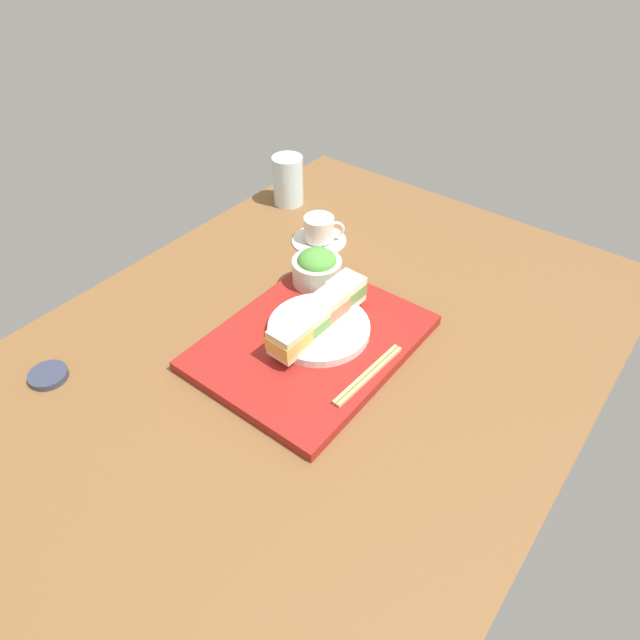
{
  "coord_description": "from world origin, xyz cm",
  "views": [
    {
      "loc": [
        -61.23,
        -50.16,
        76.8
      ],
      "look_at": [
        3.66,
        -0.02,
        5.0
      ],
      "focal_mm": 31.76,
      "sensor_mm": 36.0,
      "label": 1
    }
  ],
  "objects_px": {
    "sandwich_nearmost": "(290,340)",
    "sandwich_inner_near": "(310,323)",
    "sandwich_plate": "(320,329)",
    "chopsticks_pair": "(369,375)",
    "small_sauce_dish": "(48,375)",
    "sandwich_inner_far": "(329,307)",
    "sandwich_farmost": "(347,292)",
    "drinking_glass": "(288,180)",
    "coffee_cup": "(319,231)",
    "salad_bowl": "(317,268)"
  },
  "relations": [
    {
      "from": "sandwich_inner_far",
      "to": "chopsticks_pair",
      "type": "bearing_deg",
      "value": -116.06
    },
    {
      "from": "chopsticks_pair",
      "to": "coffee_cup",
      "type": "height_order",
      "value": "coffee_cup"
    },
    {
      "from": "sandwich_nearmost",
      "to": "coffee_cup",
      "type": "xyz_separation_m",
      "value": [
        0.37,
        0.22,
        -0.04
      ]
    },
    {
      "from": "drinking_glass",
      "to": "sandwich_inner_near",
      "type": "bearing_deg",
      "value": -135.72
    },
    {
      "from": "sandwich_inner_far",
      "to": "salad_bowl",
      "type": "height_order",
      "value": "salad_bowl"
    },
    {
      "from": "drinking_glass",
      "to": "coffee_cup",
      "type": "bearing_deg",
      "value": -118.66
    },
    {
      "from": "sandwich_nearmost",
      "to": "coffee_cup",
      "type": "height_order",
      "value": "sandwich_nearmost"
    },
    {
      "from": "sandwich_plate",
      "to": "sandwich_inner_far",
      "type": "xyz_separation_m",
      "value": [
        0.03,
        -0.0,
        0.04
      ]
    },
    {
      "from": "coffee_cup",
      "to": "small_sauce_dish",
      "type": "bearing_deg",
      "value": 170.21
    },
    {
      "from": "sandwich_inner_far",
      "to": "sandwich_plate",
      "type": "bearing_deg",
      "value": 179.11
    },
    {
      "from": "sandwich_nearmost",
      "to": "sandwich_farmost",
      "type": "bearing_deg",
      "value": -0.89
    },
    {
      "from": "sandwich_inner_far",
      "to": "sandwich_farmost",
      "type": "xyz_separation_m",
      "value": [
        0.06,
        -0.0,
        0.0
      ]
    },
    {
      "from": "drinking_glass",
      "to": "salad_bowl",
      "type": "bearing_deg",
      "value": -130.8
    },
    {
      "from": "sandwich_plate",
      "to": "sandwich_inner_far",
      "type": "height_order",
      "value": "sandwich_inner_far"
    },
    {
      "from": "sandwich_plate",
      "to": "small_sauce_dish",
      "type": "xyz_separation_m",
      "value": [
        -0.39,
        0.33,
        -0.02
      ]
    },
    {
      "from": "sandwich_farmost",
      "to": "small_sauce_dish",
      "type": "relative_size",
      "value": 0.99
    },
    {
      "from": "sandwich_nearmost",
      "to": "small_sauce_dish",
      "type": "distance_m",
      "value": 0.45
    },
    {
      "from": "sandwich_nearmost",
      "to": "salad_bowl",
      "type": "distance_m",
      "value": 0.24
    },
    {
      "from": "sandwich_plate",
      "to": "sandwich_nearmost",
      "type": "distance_m",
      "value": 0.1
    },
    {
      "from": "sandwich_inner_far",
      "to": "chopsticks_pair",
      "type": "relative_size",
      "value": 0.37
    },
    {
      "from": "sandwich_nearmost",
      "to": "drinking_glass",
      "type": "distance_m",
      "value": 0.61
    },
    {
      "from": "chopsticks_pair",
      "to": "small_sauce_dish",
      "type": "relative_size",
      "value": 2.66
    },
    {
      "from": "sandwich_inner_far",
      "to": "coffee_cup",
      "type": "height_order",
      "value": "sandwich_inner_far"
    },
    {
      "from": "sandwich_plate",
      "to": "salad_bowl",
      "type": "distance_m",
      "value": 0.17
    },
    {
      "from": "sandwich_inner_far",
      "to": "sandwich_farmost",
      "type": "height_order",
      "value": "sandwich_farmost"
    },
    {
      "from": "chopsticks_pair",
      "to": "small_sauce_dish",
      "type": "height_order",
      "value": "chopsticks_pair"
    },
    {
      "from": "sandwich_plate",
      "to": "sandwich_inner_far",
      "type": "bearing_deg",
      "value": -0.89
    },
    {
      "from": "coffee_cup",
      "to": "salad_bowl",
      "type": "bearing_deg",
      "value": -143.85
    },
    {
      "from": "sandwich_nearmost",
      "to": "chopsticks_pair",
      "type": "distance_m",
      "value": 0.16
    },
    {
      "from": "sandwich_nearmost",
      "to": "sandwich_inner_near",
      "type": "xyz_separation_m",
      "value": [
        0.06,
        -0.0,
        -0.0
      ]
    },
    {
      "from": "salad_bowl",
      "to": "sandwich_plate",
      "type": "bearing_deg",
      "value": -140.06
    },
    {
      "from": "coffee_cup",
      "to": "sandwich_inner_far",
      "type": "bearing_deg",
      "value": -138.94
    },
    {
      "from": "sandwich_nearmost",
      "to": "chopsticks_pair",
      "type": "bearing_deg",
      "value": -71.0
    },
    {
      "from": "sandwich_inner_near",
      "to": "salad_bowl",
      "type": "height_order",
      "value": "salad_bowl"
    },
    {
      "from": "sandwich_plate",
      "to": "coffee_cup",
      "type": "xyz_separation_m",
      "value": [
        0.28,
        0.22,
        -0.0
      ]
    },
    {
      "from": "sandwich_plate",
      "to": "sandwich_farmost",
      "type": "distance_m",
      "value": 0.1
    },
    {
      "from": "sandwich_inner_near",
      "to": "small_sauce_dish",
      "type": "xyz_separation_m",
      "value": [
        -0.36,
        0.33,
        -0.06
      ]
    },
    {
      "from": "sandwich_nearmost",
      "to": "sandwich_farmost",
      "type": "xyz_separation_m",
      "value": [
        0.18,
        -0.0,
        0.0
      ]
    },
    {
      "from": "sandwich_plate",
      "to": "small_sauce_dish",
      "type": "bearing_deg",
      "value": 139.14
    },
    {
      "from": "chopsticks_pair",
      "to": "sandwich_nearmost",
      "type": "bearing_deg",
      "value": 109.0
    },
    {
      "from": "sandwich_inner_near",
      "to": "salad_bowl",
      "type": "distance_m",
      "value": 0.19
    },
    {
      "from": "sandwich_farmost",
      "to": "salad_bowl",
      "type": "distance_m",
      "value": 0.11
    },
    {
      "from": "sandwich_inner_near",
      "to": "drinking_glass",
      "type": "distance_m",
      "value": 0.57
    },
    {
      "from": "chopsticks_pair",
      "to": "drinking_glass",
      "type": "xyz_separation_m",
      "value": [
        0.42,
        0.54,
        0.04
      ]
    },
    {
      "from": "sandwich_plate",
      "to": "coffee_cup",
      "type": "distance_m",
      "value": 0.36
    },
    {
      "from": "sandwich_farmost",
      "to": "chopsticks_pair",
      "type": "xyz_separation_m",
      "value": [
        -0.13,
        -0.14,
        -0.04
      ]
    },
    {
      "from": "sandwich_inner_far",
      "to": "salad_bowl",
      "type": "distance_m",
      "value": 0.14
    },
    {
      "from": "sandwich_plate",
      "to": "salad_bowl",
      "type": "xyz_separation_m",
      "value": [
        0.13,
        0.11,
        0.03
      ]
    },
    {
      "from": "sandwich_inner_near",
      "to": "coffee_cup",
      "type": "height_order",
      "value": "sandwich_inner_near"
    },
    {
      "from": "chopsticks_pair",
      "to": "small_sauce_dish",
      "type": "bearing_deg",
      "value": 126.15
    }
  ]
}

